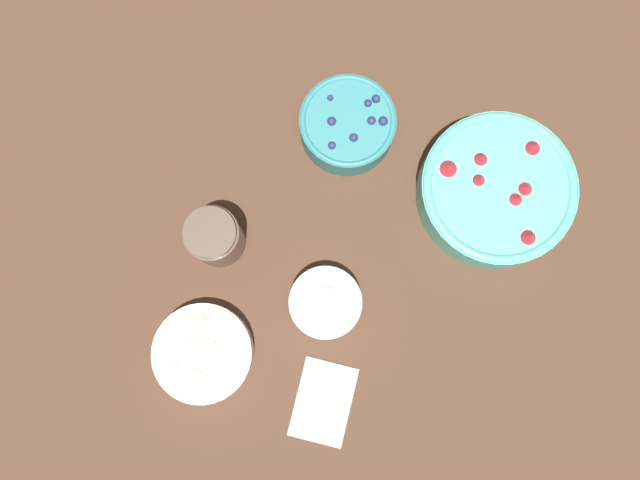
% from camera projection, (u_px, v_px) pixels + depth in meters
% --- Properties ---
extents(ground_plane, '(4.00, 4.00, 0.00)m').
position_uv_depth(ground_plane, '(354.00, 232.00, 1.06)').
color(ground_plane, '#4C3323').
extents(bowl_strawberries, '(0.26, 0.26, 0.09)m').
position_uv_depth(bowl_strawberries, '(498.00, 190.00, 1.03)').
color(bowl_strawberries, '#56B7A8').
rests_on(bowl_strawberries, ground_plane).
extents(bowl_blueberries, '(0.16, 0.16, 0.07)m').
position_uv_depth(bowl_blueberries, '(349.00, 125.00, 1.05)').
color(bowl_blueberries, teal).
rests_on(bowl_blueberries, ground_plane).
extents(bowl_bananas, '(0.16, 0.16, 0.04)m').
position_uv_depth(bowl_bananas, '(205.00, 354.00, 1.01)').
color(bowl_bananas, white).
rests_on(bowl_bananas, ground_plane).
extents(bowl_cream, '(0.12, 0.12, 0.06)m').
position_uv_depth(bowl_cream, '(327.00, 303.00, 1.01)').
color(bowl_cream, white).
rests_on(bowl_cream, ground_plane).
extents(jar_chocolate, '(0.09, 0.09, 0.10)m').
position_uv_depth(jar_chocolate, '(217.00, 238.00, 1.01)').
color(jar_chocolate, brown).
rests_on(jar_chocolate, ground_plane).
extents(napkin, '(0.14, 0.10, 0.01)m').
position_uv_depth(napkin, '(325.00, 403.00, 1.02)').
color(napkin, '#B2BCC6').
rests_on(napkin, ground_plane).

